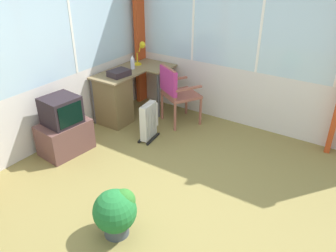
{
  "coord_description": "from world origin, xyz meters",
  "views": [
    {
      "loc": [
        -2.41,
        -1.53,
        2.46
      ],
      "look_at": [
        0.44,
        0.36,
        0.64
      ],
      "focal_mm": 36.29,
      "sensor_mm": 36.0,
      "label": 1
    }
  ],
  "objects": [
    {
      "name": "north_window_panel",
      "position": [
        -0.0,
        2.13,
        1.33
      ],
      "size": [
        4.29,
        0.07,
        2.68
      ],
      "color": "silver",
      "rests_on": "ground"
    },
    {
      "name": "potted_plant",
      "position": [
        -0.66,
        0.21,
        0.27
      ],
      "size": [
        0.41,
        0.41,
        0.49
      ],
      "color": "#404953",
      "rests_on": "ground"
    },
    {
      "name": "curtain_corner",
      "position": [
        2.05,
        2.0,
        1.29
      ],
      "size": [
        0.23,
        0.07,
        2.58
      ],
      "primitive_type": "cube",
      "rotation": [
        0.0,
        0.0,
        0.02
      ],
      "color": "#BB421B",
      "rests_on": "ground"
    },
    {
      "name": "spray_bottle",
      "position": [
        1.55,
        1.77,
        0.86
      ],
      "size": [
        0.06,
        0.06,
        0.22
      ],
      "color": "silver",
      "rests_on": "desk"
    },
    {
      "name": "east_window_panel",
      "position": [
        2.18,
        0.0,
        1.34
      ],
      "size": [
        0.07,
        4.2,
        2.68
      ],
      "color": "silver",
      "rests_on": "ground"
    },
    {
      "name": "desk",
      "position": [
        1.15,
        1.8,
        0.41
      ],
      "size": [
        1.27,
        0.77,
        0.75
      ],
      "color": "olive",
      "rests_on": "ground"
    },
    {
      "name": "tv_on_stand",
      "position": [
        0.09,
        1.77,
        0.35
      ],
      "size": [
        0.68,
        0.5,
        0.79
      ],
      "color": "brown",
      "rests_on": "ground"
    },
    {
      "name": "desk_lamp",
      "position": [
        1.85,
        1.8,
        0.99
      ],
      "size": [
        0.23,
        0.2,
        0.37
      ],
      "color": "yellow",
      "rests_on": "desk"
    },
    {
      "name": "space_heater",
      "position": [
        1.0,
        1.05,
        0.27
      ],
      "size": [
        0.4,
        0.22,
        0.54
      ],
      "color": "silver",
      "rests_on": "ground"
    },
    {
      "name": "tv_remote",
      "position": [
        1.81,
        1.34,
        0.77
      ],
      "size": [
        0.12,
        0.15,
        0.02
      ],
      "primitive_type": "cube",
      "rotation": [
        0.0,
        0.0,
        -0.57
      ],
      "color": "black",
      "rests_on": "desk"
    },
    {
      "name": "wooden_armchair",
      "position": [
        1.58,
        1.02,
        0.58
      ],
      "size": [
        0.66,
        0.65,
        0.92
      ],
      "color": "#995647",
      "rests_on": "ground"
    },
    {
      "name": "paper_tray",
      "position": [
        1.18,
        1.73,
        0.8
      ],
      "size": [
        0.33,
        0.27,
        0.09
      ],
      "primitive_type": "cube",
      "rotation": [
        0.0,
        0.0,
        -0.13
      ],
      "color": "#2D2329",
      "rests_on": "desk"
    },
    {
      "name": "ground",
      "position": [
        0.0,
        0.0,
        -0.03
      ],
      "size": [
        5.29,
        5.2,
        0.06
      ],
      "primitive_type": "cube",
      "color": "olive"
    }
  ]
}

